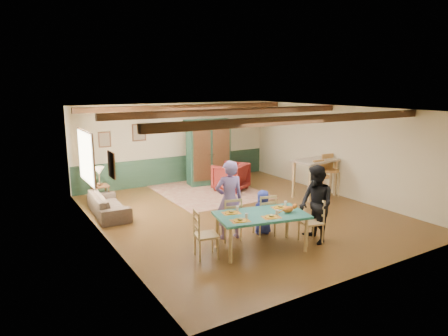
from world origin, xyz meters
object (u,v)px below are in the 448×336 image
dining_chair_far_left (230,218)px  dining_table (261,232)px  person_child (263,212)px  counter_table (315,178)px  person_man (229,200)px  person_woman (316,205)px  bar_stool_right (331,176)px  sofa (108,204)px  armoire (208,152)px  dining_chair_end_left (206,234)px  dining_chair_far_right (264,214)px  cat (288,209)px  end_table (100,195)px  table_lamp (99,176)px  dining_chair_end_right (311,221)px  armchair (231,177)px  bar_stool_left (322,181)px

dining_chair_far_left → dining_table: bearing=119.1°
person_child → counter_table: counter_table is taller
person_man → person_woman: 1.84m
dining_table → bar_stool_right: size_ratio=1.43×
person_man → sofa: person_man is taller
person_woman → armoire: armoire is taller
dining_chair_end_left → person_man: person_man is taller
dining_chair_far_right → cat: 0.91m
end_table → table_lamp: 0.54m
dining_chair_far_left → bar_stool_right: bearing=-150.5°
dining_chair_end_right → counter_table: bearing=147.3°
armchair → bar_stool_right: bar_stool_right is taller
cat → bar_stool_left: 3.71m
table_lamp → dining_chair_far_left: bearing=-66.5°
person_woman → bar_stool_left: bearing=145.1°
dining_chair_far_right → person_child: 0.08m
dining_chair_far_right → person_woman: (0.68, -0.89, 0.35)m
dining_chair_far_right → bar_stool_right: bar_stool_right is taller
dining_table → armoire: (1.77, 5.37, 0.71)m
cat → counter_table: (3.22, 2.59, -0.28)m
cat → dining_chair_far_right: bearing=100.4°
person_man → person_child: 0.88m
bar_stool_left → dining_chair_far_left: bearing=-160.3°
cat → table_lamp: (-2.50, 5.02, -0.02)m
dining_chair_far_right → dining_chair_end_left: 1.71m
end_table → bar_stool_right: 6.72m
sofa → counter_table: (5.77, -1.45, 0.29)m
cat → dining_chair_end_right: bearing=9.5°
person_man → table_lamp: (-1.76, 3.94, -0.04)m
end_table → bar_stool_left: 6.26m
dining_chair_far_left → person_child: (0.80, -0.09, 0.03)m
dining_table → person_man: 1.02m
person_man → armoire: bearing=-101.6°
person_woman → sofa: person_woman is taller
person_man → bar_stool_right: bearing=-151.4°
dining_chair_end_right → armchair: 4.60m
bar_stool_right → armchair: bearing=141.4°
dining_chair_far_left → dining_chair_end_left: 1.04m
person_man → cat: 1.31m
person_woman → end_table: (-3.21, 5.08, -0.54)m
end_table → dining_chair_end_right: bearing=-58.4°
person_child → dining_chair_end_right: bearing=133.2°
cat → armoire: 5.73m
dining_chair_far_left → armoire: bearing=-101.5°
dining_chair_end_right → bar_stool_right: size_ratio=0.76×
sofa → counter_table: size_ratio=1.40×
dining_table → table_lamp: (-1.98, 4.81, 0.45)m
dining_chair_far_left → armchair: 4.13m
dining_chair_end_right → sofa: bearing=-129.9°
counter_table → person_child: bearing=-152.2°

